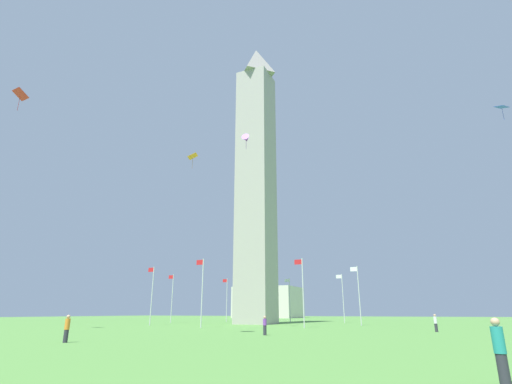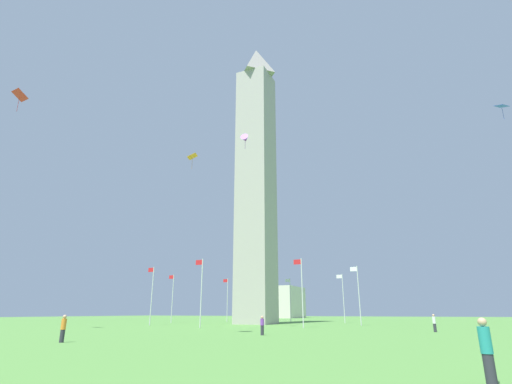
# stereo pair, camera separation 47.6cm
# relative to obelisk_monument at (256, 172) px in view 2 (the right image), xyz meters

# --- Properties ---
(ground_plane) EXTENTS (260.00, 260.00, 0.00)m
(ground_plane) POSITION_rel_obelisk_monument_xyz_m (0.00, 0.00, -26.59)
(ground_plane) COLOR #548C3D
(obelisk_monument) EXTENTS (5.85, 5.85, 53.18)m
(obelisk_monument) POSITION_rel_obelisk_monument_xyz_m (0.00, 0.00, 0.00)
(obelisk_monument) COLOR #A8A399
(obelisk_monument) RESTS_ON ground
(flagpole_n) EXTENTS (1.12, 0.14, 8.66)m
(flagpole_n) POSITION_rel_obelisk_monument_xyz_m (17.06, 0.00, -21.87)
(flagpole_n) COLOR silver
(flagpole_n) RESTS_ON ground
(flagpole_ne) EXTENTS (1.12, 0.14, 8.66)m
(flagpole_ne) POSITION_rel_obelisk_monument_xyz_m (12.08, 12.02, -21.87)
(flagpole_ne) COLOR silver
(flagpole_ne) RESTS_ON ground
(flagpole_e) EXTENTS (1.12, 0.14, 8.66)m
(flagpole_e) POSITION_rel_obelisk_monument_xyz_m (0.06, 17.00, -21.87)
(flagpole_e) COLOR silver
(flagpole_e) RESTS_ON ground
(flagpole_se) EXTENTS (1.12, 0.14, 8.66)m
(flagpole_se) POSITION_rel_obelisk_monument_xyz_m (-11.97, 12.02, -21.87)
(flagpole_se) COLOR silver
(flagpole_se) RESTS_ON ground
(flagpole_s) EXTENTS (1.12, 0.14, 8.66)m
(flagpole_s) POSITION_rel_obelisk_monument_xyz_m (-16.95, 0.00, -21.87)
(flagpole_s) COLOR silver
(flagpole_s) RESTS_ON ground
(flagpole_sw) EXTENTS (1.12, 0.14, 8.66)m
(flagpole_sw) POSITION_rel_obelisk_monument_xyz_m (-11.97, -12.02, -21.87)
(flagpole_sw) COLOR silver
(flagpole_sw) RESTS_ON ground
(flagpole_w) EXTENTS (1.12, 0.14, 8.66)m
(flagpole_w) POSITION_rel_obelisk_monument_xyz_m (0.06, -17.00, -21.87)
(flagpole_w) COLOR silver
(flagpole_w) RESTS_ON ground
(flagpole_nw) EXTENTS (1.12, 0.14, 8.66)m
(flagpole_nw) POSITION_rel_obelisk_monument_xyz_m (12.08, -12.02, -21.87)
(flagpole_nw) COLOR silver
(flagpole_nw) RESTS_ON ground
(person_white_shirt) EXTENTS (0.32, 0.32, 1.72)m
(person_white_shirt) POSITION_rel_obelisk_monument_xyz_m (-27.15, 16.44, -25.74)
(person_white_shirt) COLOR #2D2D38
(person_white_shirt) RESTS_ON ground
(person_orange_shirt) EXTENTS (0.32, 0.32, 1.73)m
(person_orange_shirt) POSITION_rel_obelisk_monument_xyz_m (-5.15, 41.77, -25.73)
(person_orange_shirt) COLOR #2D2D38
(person_orange_shirt) RESTS_ON ground
(person_teal_shirt) EXTENTS (0.32, 0.32, 1.75)m
(person_teal_shirt) POSITION_rel_obelisk_monument_xyz_m (-28.93, 47.88, -25.72)
(person_teal_shirt) COLOR #2D2D38
(person_teal_shirt) RESTS_ON ground
(person_purple_shirt) EXTENTS (0.32, 0.32, 1.59)m
(person_purple_shirt) POSITION_rel_obelisk_monument_xyz_m (-13.70, 28.67, -25.80)
(person_purple_shirt) COLOR #2D2D38
(person_purple_shirt) RESTS_ON ground
(kite_red_diamond) EXTENTS (1.68, 1.51, 2.57)m
(kite_red_diamond) POSITION_rel_obelisk_monument_xyz_m (14.55, 35.82, -0.05)
(kite_red_diamond) COLOR red
(kite_purple_delta) EXTENTS (1.22, 1.39, 2.09)m
(kite_purple_delta) POSITION_rel_obelisk_monument_xyz_m (-6.85, 18.48, -2.51)
(kite_purple_delta) COLOR purple
(kite_orange_diamond) EXTENTS (1.80, 1.89, 2.48)m
(kite_orange_diamond) POSITION_rel_obelisk_monument_xyz_m (5.58, 12.53, -0.70)
(kite_orange_diamond) COLOR orange
(kite_blue_diamond) EXTENTS (1.88, 1.88, 2.15)m
(kite_blue_diamond) POSITION_rel_obelisk_monument_xyz_m (-38.46, 6.45, 1.14)
(kite_blue_diamond) COLOR blue
(distant_building) EXTENTS (20.60, 16.36, 10.16)m
(distant_building) POSITION_rel_obelisk_monument_xyz_m (25.56, -67.46, -21.51)
(distant_building) COLOR beige
(distant_building) RESTS_ON ground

